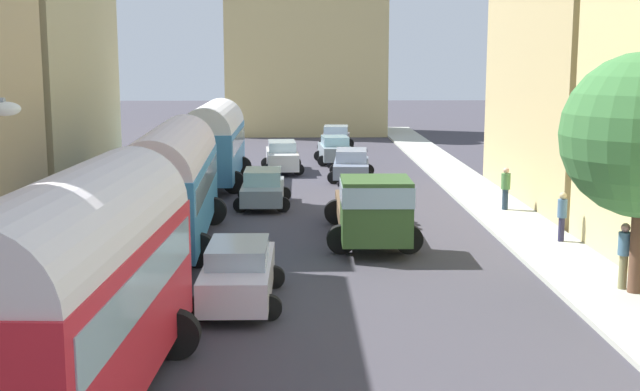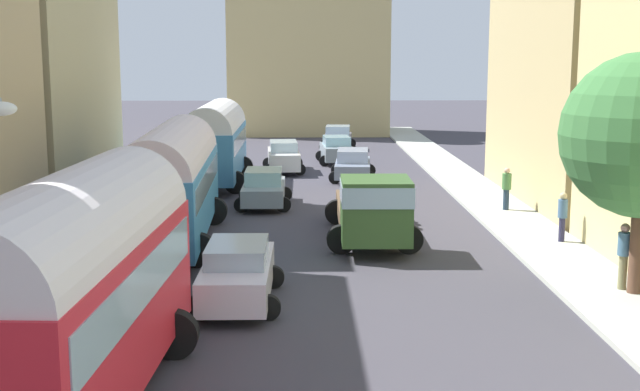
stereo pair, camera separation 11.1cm
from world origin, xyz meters
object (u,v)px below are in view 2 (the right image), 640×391
object	(u,v)px
car_1	(337,150)
car_5	(284,156)
parked_bus_2	(215,140)
pedestrian_1	(624,253)
pedestrian_2	(506,187)
car_0	(353,165)
parked_bus_0	(73,282)
car_3	(238,273)
pedestrian_3	(562,215)
parked_bus_1	(172,179)
car_4	(264,188)
cargo_truck_0	(373,207)
car_2	(338,138)

from	to	relation	value
car_1	car_5	xyz separation A→B (m)	(-2.92, -3.36, 0.04)
parked_bus_2	pedestrian_1	world-z (taller)	parked_bus_2
car_5	pedestrian_2	distance (m)	14.77
car_5	pedestrian_1	bearing A→B (deg)	-68.17
car_0	car_1	world-z (taller)	car_1
parked_bus_0	car_3	distance (m)	6.96
pedestrian_3	car_3	bearing A→B (deg)	-148.45
parked_bus_1	car_0	size ratio (longest dim) A/B	2.27
car_4	pedestrian_2	size ratio (longest dim) A/B	2.28
parked_bus_0	car_3	world-z (taller)	parked_bus_0
parked_bus_0	car_5	xyz separation A→B (m)	(2.96, 29.96, -1.51)
cargo_truck_0	car_3	world-z (taller)	cargo_truck_0
cargo_truck_0	car_4	xyz separation A→B (m)	(-3.83, 6.96, -0.48)
parked_bus_1	car_2	world-z (taller)	parked_bus_1
parked_bus_0	car_4	size ratio (longest dim) A/B	2.11
car_2	car_4	distance (m)	20.71
parked_bus_0	parked_bus_1	size ratio (longest dim) A/B	0.86
parked_bus_0	pedestrian_2	bearing A→B (deg)	56.88
parked_bus_2	car_4	world-z (taller)	parked_bus_2
car_3	pedestrian_2	distance (m)	15.18
parked_bus_1	pedestrian_3	distance (m)	12.68
car_3	car_5	distance (m)	23.58
parked_bus_2	car_0	world-z (taller)	parked_bus_2
pedestrian_1	pedestrian_3	size ratio (longest dim) A/B	1.07
parked_bus_2	pedestrian_3	distance (m)	18.20
pedestrian_1	pedestrian_3	distance (m)	5.58
parked_bus_2	car_0	bearing A→B (deg)	11.57
parked_bus_1	car_5	world-z (taller)	parked_bus_1
pedestrian_3	car_4	bearing A→B (deg)	143.61
car_5	parked_bus_1	bearing A→B (deg)	-100.96
parked_bus_0	car_5	distance (m)	30.14
pedestrian_1	pedestrian_2	bearing A→B (deg)	91.62
car_0	pedestrian_3	bearing A→B (deg)	-67.99
pedestrian_3	pedestrian_2	bearing A→B (deg)	94.58
parked_bus_0	car_1	xyz separation A→B (m)	(5.89, 33.32, -1.55)
cargo_truck_0	car_1	xyz separation A→B (m)	(-0.32, 20.43, -0.46)
car_2	pedestrian_1	bearing A→B (deg)	-79.90
car_2	car_1	bearing A→B (deg)	-93.09
pedestrian_1	pedestrian_3	world-z (taller)	pedestrian_1
pedestrian_2	pedestrian_3	bearing A→B (deg)	-85.42
car_3	car_2	bearing A→B (deg)	83.33
pedestrian_2	cargo_truck_0	bearing A→B (deg)	-136.99
car_2	pedestrian_1	distance (m)	33.77
pedestrian_2	car_2	bearing A→B (deg)	104.27
cargo_truck_0	pedestrian_2	world-z (taller)	cargo_truck_0
car_1	car_4	xyz separation A→B (m)	(-3.52, -13.46, -0.02)
cargo_truck_0	car_0	xyz separation A→B (m)	(0.22, 14.20, -0.49)
parked_bus_2	cargo_truck_0	distance (m)	14.36
parked_bus_0	parked_bus_1	world-z (taller)	parked_bus_0
parked_bus_2	parked_bus_1	bearing A→B (deg)	-90.66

